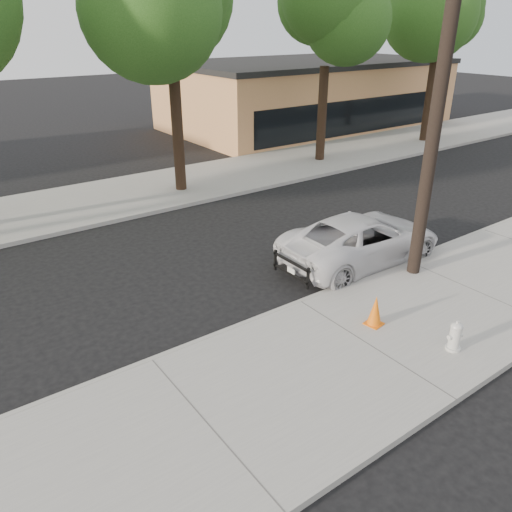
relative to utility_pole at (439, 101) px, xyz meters
The scene contains 12 objects.
ground 6.51m from the utility_pole, 143.13° to the left, with size 120.00×120.00×0.00m, color black.
near_sidewalk 6.07m from the utility_pole, 156.04° to the right, with size 90.00×4.40×0.15m, color gray.
far_sidewalk 12.64m from the utility_pole, 107.82° to the left, with size 90.00×5.00×0.15m, color gray.
curb_near 5.89m from the utility_pole, behind, with size 90.00×0.12×0.16m, color #9E9B93.
building_main 22.60m from the utility_pole, 56.45° to the left, with size 18.00×10.00×4.00m, color tan.
utility_pole is the anchor object (origin of this frame).
tree_c 10.66m from the utility_pole, 97.63° to the left, with size 4.96×4.80×9.55m.
tree_d 12.64m from the utility_pole, 58.24° to the left, with size 4.50×4.35×8.75m.
tree_e 18.07m from the utility_pole, 35.56° to the left, with size 4.80×4.65×9.25m.
police_cruiser 4.31m from the utility_pole, 106.84° to the left, with size 2.34×5.06×1.41m, color silver.
fire_hydrant 5.59m from the utility_pole, 129.13° to the right, with size 0.35×0.31×0.65m.
traffic_cone 5.25m from the utility_pole, 157.79° to the right, with size 0.42×0.42×0.72m.
Camera 1 is at (-7.15, -10.13, 6.40)m, focal length 35.00 mm.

